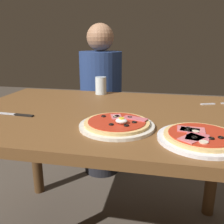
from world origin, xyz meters
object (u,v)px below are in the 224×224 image
Objects in this scene: pizza_foreground at (117,124)px; knife at (16,114)px; pizza_across_left at (201,137)px; dining_table at (104,134)px; diner_person at (101,106)px; fork at (213,104)px; water_glass_near at (101,87)px.

pizza_foreground is 0.46m from knife.
pizza_foreground is 1.44× the size of knife.
pizza_foreground is 0.30m from pizza_across_left.
dining_table is 0.81m from diner_person.
diner_person is at bearing 119.92° from pizza_across_left.
knife is (-0.88, -0.37, 0.00)m from fork.
fork is (0.42, 0.43, -0.01)m from pizza_foreground.
water_glass_near reaches higher than pizza_foreground.
diner_person reaches higher than pizza_foreground.
diner_person reaches higher than water_glass_near.
water_glass_near reaches higher than knife.
fork is at bearing 46.00° from pizza_foreground.
water_glass_near is 0.63m from fork.
knife is at bearing 169.99° from pizza_across_left.
knife is at bearing -117.57° from water_glass_near.
fork is 0.78× the size of knife.
pizza_across_left is at bearing -10.01° from knife.
fork is at bearing 22.94° from knife.
dining_table is at bearing -73.76° from water_glass_near.
pizza_foreground is at bearing 107.58° from diner_person.
pizza_across_left is 1.21m from diner_person.
pizza_foreground is at bearing 166.28° from pizza_across_left.
dining_table is 6.57× the size of knife.
dining_table is at bearing 146.02° from pizza_across_left.
dining_table is at bearing 105.19° from diner_person.
dining_table is 1.09× the size of diner_person.
pizza_foreground is (0.10, -0.19, 0.12)m from dining_table.
pizza_across_left is 1.44× the size of knife.
pizza_foreground is 0.60m from fork.
dining_table is 12.48× the size of water_glass_near.
diner_person reaches higher than pizza_across_left.
pizza_foreground reaches higher than pizza_across_left.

